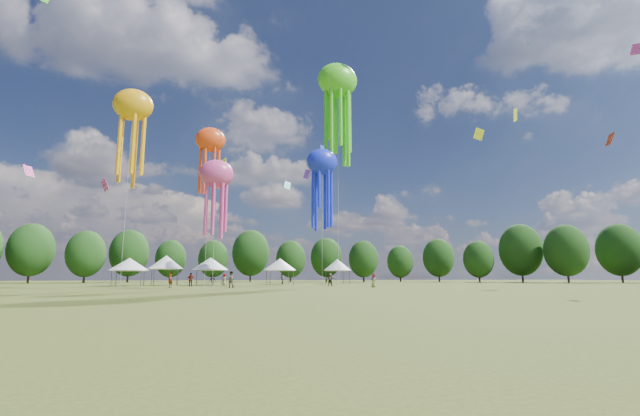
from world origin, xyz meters
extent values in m
plane|color=#384416|center=(0.00, 0.00, 0.00)|extent=(300.00, 300.00, 0.00)
imported|color=gray|center=(-4.98, 34.55, 0.91)|extent=(1.07, 0.96, 1.81)
imported|color=gray|center=(-4.52, 53.11, 0.84)|extent=(0.75, 0.94, 1.68)
imported|color=gray|center=(5.46, 59.30, 0.88)|extent=(0.81, 0.96, 1.76)
imported|color=gray|center=(-6.20, 53.96, 0.77)|extent=(1.05, 0.67, 1.54)
imported|color=gray|center=(-9.29, 43.06, 0.86)|extent=(1.01, 0.44, 1.72)
imported|color=gray|center=(8.38, 41.10, 0.91)|extent=(1.74, 0.80, 1.81)
imported|color=gray|center=(-11.50, 39.82, 0.96)|extent=(0.72, 0.83, 1.91)
imported|color=gray|center=(11.57, 34.09, 0.78)|extent=(0.89, 0.89, 1.56)
cylinder|color=#47474C|center=(-19.50, 49.95, 1.01)|extent=(0.08, 0.08, 2.02)
cylinder|color=#47474C|center=(-19.50, 53.63, 1.01)|extent=(0.08, 0.08, 2.02)
cylinder|color=#47474C|center=(-15.83, 49.95, 1.01)|extent=(0.08, 0.08, 2.02)
cylinder|color=#47474C|center=(-15.83, 53.63, 1.01)|extent=(0.08, 0.08, 2.02)
cube|color=white|center=(-17.66, 51.79, 2.07)|extent=(4.08, 4.08, 0.10)
cone|color=white|center=(-17.66, 51.79, 2.98)|extent=(5.30, 5.30, 1.73)
cylinder|color=#47474C|center=(-14.75, 52.85, 1.16)|extent=(0.08, 0.08, 2.31)
cylinder|color=#47474C|center=(-14.75, 56.33, 1.16)|extent=(0.08, 0.08, 2.31)
cylinder|color=#47474C|center=(-11.27, 52.85, 1.16)|extent=(0.08, 0.08, 2.31)
cylinder|color=#47474C|center=(-11.27, 56.33, 1.16)|extent=(0.08, 0.08, 2.31)
cube|color=white|center=(-13.01, 54.59, 2.36)|extent=(3.88, 3.88, 0.10)
cone|color=white|center=(-13.01, 54.59, 3.40)|extent=(5.04, 5.04, 1.98)
cylinder|color=#47474C|center=(-8.50, 53.03, 1.09)|extent=(0.08, 0.08, 2.19)
cylinder|color=#47474C|center=(-8.50, 56.89, 1.09)|extent=(0.08, 0.08, 2.19)
cylinder|color=#47474C|center=(-4.65, 53.03, 1.09)|extent=(0.08, 0.08, 2.19)
cylinder|color=#47474C|center=(-4.65, 56.89, 1.09)|extent=(0.08, 0.08, 2.19)
cube|color=white|center=(-6.58, 54.96, 2.24)|extent=(4.26, 4.26, 0.10)
cone|color=white|center=(-6.58, 54.96, 3.23)|extent=(5.53, 5.53, 1.88)
cylinder|color=#47474C|center=(2.35, 52.71, 1.08)|extent=(0.08, 0.08, 2.17)
cylinder|color=#47474C|center=(2.35, 56.36, 1.08)|extent=(0.08, 0.08, 2.17)
cylinder|color=#47474C|center=(5.99, 52.71, 1.08)|extent=(0.08, 0.08, 2.17)
cylinder|color=#47474C|center=(5.99, 56.36, 1.08)|extent=(0.08, 0.08, 2.17)
cube|color=white|center=(4.17, 54.53, 2.22)|extent=(4.05, 4.05, 0.10)
cone|color=white|center=(4.17, 54.53, 3.20)|extent=(5.26, 5.26, 1.86)
cylinder|color=#47474C|center=(13.10, 55.63, 1.12)|extent=(0.08, 0.08, 2.24)
cylinder|color=#47474C|center=(13.10, 58.84, 1.12)|extent=(0.08, 0.08, 2.24)
cylinder|color=#47474C|center=(16.31, 55.63, 1.12)|extent=(0.08, 0.08, 2.24)
cylinder|color=#47474C|center=(16.31, 58.84, 1.12)|extent=(0.08, 0.08, 2.24)
cube|color=white|center=(14.71, 57.23, 2.29)|extent=(3.61, 3.61, 0.10)
cone|color=white|center=(14.71, 57.23, 3.30)|extent=(4.69, 4.69, 1.92)
ellipsoid|color=#F64715|center=(-7.69, 37.23, 17.36)|extent=(3.47, 2.43, 2.95)
cylinder|color=beige|center=(-7.69, 37.23, 8.68)|extent=(0.03, 0.03, 17.36)
ellipsoid|color=#4CDA23|center=(9.15, 39.77, 28.28)|extent=(5.63, 3.94, 4.79)
cylinder|color=beige|center=(9.15, 39.77, 14.14)|extent=(0.03, 0.03, 28.28)
ellipsoid|color=#1B2BF4|center=(5.68, 35.58, 15.21)|extent=(3.84, 2.69, 3.26)
cylinder|color=beige|center=(5.68, 35.58, 7.61)|extent=(0.03, 0.03, 15.21)
ellipsoid|color=#FFAA0F|center=(-15.96, 34.05, 19.49)|extent=(4.11, 2.88, 3.50)
cylinder|color=beige|center=(-15.96, 34.05, 9.75)|extent=(0.03, 0.03, 19.49)
ellipsoid|color=#DC4191|center=(-7.08, 30.11, 11.56)|extent=(3.39, 2.37, 2.88)
cylinder|color=beige|center=(-7.08, 30.11, 5.78)|extent=(0.03, 0.03, 11.56)
cube|color=#D2DD16|center=(-4.51, 67.97, 22.80)|extent=(1.18, 1.63, 1.99)
cube|color=#4CDA23|center=(17.52, 63.15, 36.94)|extent=(0.56, 0.71, 0.72)
cube|color=#19B2DB|center=(4.72, 52.10, 15.61)|extent=(1.28, 0.70, 1.54)
cube|color=#DC4191|center=(33.43, 16.29, 24.04)|extent=(1.29, 1.12, 1.62)
cube|color=#D2DD16|center=(25.68, 25.17, 19.50)|extent=(1.24, 1.02, 1.70)
cube|color=#DC4191|center=(-24.19, 65.04, 16.63)|extent=(1.63, 1.37, 2.25)
cube|color=#F64715|center=(11.69, 43.11, 29.14)|extent=(1.10, 1.80, 2.28)
cube|color=#D2DD16|center=(36.86, 46.69, 25.34)|extent=(2.06, 0.50, 2.39)
cube|color=#1B2BF4|center=(13.35, 61.02, 24.85)|extent=(1.28, 0.57, 1.64)
cube|color=#19B2DB|center=(32.73, 29.68, 31.92)|extent=(0.55, 0.64, 0.78)
cube|color=#DC4191|center=(-35.80, 65.52, 18.39)|extent=(1.79, 2.10, 2.04)
cube|color=#672CC7|center=(5.52, 42.38, 15.23)|extent=(1.14, 0.93, 1.18)
cube|color=#F64715|center=(38.88, 24.80, 17.68)|extent=(1.00, 1.44, 1.58)
cylinder|color=#38281C|center=(-40.68, 85.49, 1.71)|extent=(0.44, 0.44, 3.41)
ellipsoid|color=#1B3E14|center=(-40.68, 85.49, 6.61)|extent=(8.53, 8.53, 10.66)
cylinder|color=#38281C|center=(-30.60, 85.02, 1.53)|extent=(0.44, 0.44, 3.07)
ellipsoid|color=#1B3E14|center=(-30.60, 85.02, 5.94)|extent=(7.66, 7.66, 9.58)
cylinder|color=#38281C|center=(-23.51, 93.33, 1.72)|extent=(0.44, 0.44, 3.43)
ellipsoid|color=#1B3E14|center=(-23.51, 93.33, 6.65)|extent=(8.58, 8.58, 10.73)
cylinder|color=#38281C|center=(-14.76, 98.96, 1.47)|extent=(0.44, 0.44, 2.95)
ellipsoid|color=#1B3E14|center=(-14.76, 98.96, 5.71)|extent=(7.37, 7.37, 9.21)
cylinder|color=#38281C|center=(-4.70, 95.06, 1.45)|extent=(0.44, 0.44, 2.89)
ellipsoid|color=#1B3E14|center=(-4.70, 95.06, 5.61)|extent=(7.23, 7.23, 9.04)
cylinder|color=#38281C|center=(4.91, 99.49, 1.92)|extent=(0.44, 0.44, 3.84)
ellipsoid|color=#1B3E14|center=(4.91, 99.49, 7.44)|extent=(9.60, 9.60, 11.99)
cylinder|color=#38281C|center=(13.19, 88.44, 1.42)|extent=(0.44, 0.44, 2.84)
ellipsoid|color=#1B3E14|center=(13.19, 88.44, 5.51)|extent=(7.11, 7.11, 8.89)
cylinder|color=#38281C|center=(22.93, 91.04, 1.58)|extent=(0.44, 0.44, 3.16)
ellipsoid|color=#1B3E14|center=(22.93, 91.04, 6.13)|extent=(7.91, 7.91, 9.88)
cylinder|color=#38281C|center=(30.69, 85.29, 1.44)|extent=(0.44, 0.44, 2.88)
ellipsoid|color=#1B3E14|center=(30.69, 85.29, 5.59)|extent=(7.21, 7.21, 9.01)
cylinder|color=#38281C|center=(41.52, 87.24, 1.31)|extent=(0.44, 0.44, 2.63)
ellipsoid|color=#1B3E14|center=(41.52, 87.24, 5.09)|extent=(6.57, 6.57, 8.22)
cylinder|color=#38281C|center=(50.52, 83.73, 1.56)|extent=(0.44, 0.44, 3.13)
ellipsoid|color=#1B3E14|center=(50.52, 83.73, 6.06)|extent=(7.81, 7.81, 9.77)
cylinder|color=#38281C|center=(53.64, 71.81, 1.36)|extent=(0.44, 0.44, 2.72)
ellipsoid|color=#1B3E14|center=(53.64, 71.81, 5.27)|extent=(6.80, 6.80, 8.50)
cylinder|color=#38281C|center=(62.96, 68.92, 1.90)|extent=(0.44, 0.44, 3.81)
ellipsoid|color=#1B3E14|center=(62.96, 68.92, 7.38)|extent=(9.52, 9.52, 11.90)
cylinder|color=#38281C|center=(66.57, 59.80, 1.76)|extent=(0.44, 0.44, 3.51)
ellipsoid|color=#1B3E14|center=(66.57, 59.80, 6.80)|extent=(8.78, 8.78, 10.97)
cylinder|color=#38281C|center=(79.39, 58.26, 1.82)|extent=(0.44, 0.44, 3.64)
ellipsoid|color=#1B3E14|center=(79.39, 58.26, 7.05)|extent=(9.10, 9.10, 11.37)
camera|label=1|loc=(-8.70, -13.75, 1.20)|focal=24.19mm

